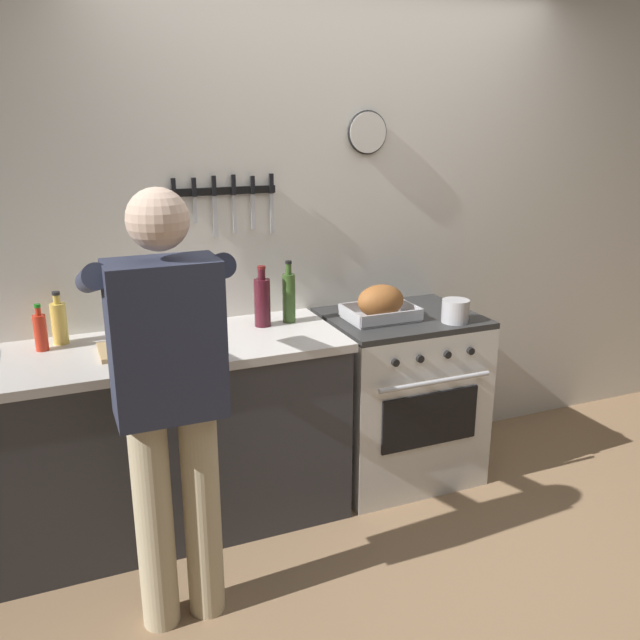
{
  "coord_description": "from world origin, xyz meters",
  "views": [
    {
      "loc": [
        -1.44,
        -1.89,
        1.88
      ],
      "look_at": [
        -0.29,
        0.85,
        0.97
      ],
      "focal_mm": 37.6,
      "sensor_mm": 36.0,
      "label": 1
    }
  ],
  "objects_px": {
    "person_cook": "(168,388)",
    "bottle_olive_oil": "(289,297)",
    "bottle_cooking_oil": "(59,322)",
    "bottle_hot_sauce": "(40,331)",
    "stove": "(399,396)",
    "bottle_wine_red": "(262,301)",
    "saucepan": "(455,311)",
    "roasting_pan": "(381,304)",
    "cutting_board": "(142,348)"
  },
  "relations": [
    {
      "from": "saucepan",
      "to": "cutting_board",
      "type": "bearing_deg",
      "value": 173.39
    },
    {
      "from": "bottle_hot_sauce",
      "to": "bottle_olive_oil",
      "type": "distance_m",
      "value": 1.14
    },
    {
      "from": "saucepan",
      "to": "bottle_wine_red",
      "type": "bearing_deg",
      "value": 161.0
    },
    {
      "from": "bottle_cooking_oil",
      "to": "bottle_wine_red",
      "type": "bearing_deg",
      "value": -6.01
    },
    {
      "from": "person_cook",
      "to": "cutting_board",
      "type": "distance_m",
      "value": 0.6
    },
    {
      "from": "cutting_board",
      "to": "bottle_wine_red",
      "type": "relative_size",
      "value": 1.21
    },
    {
      "from": "stove",
      "to": "bottle_cooking_oil",
      "type": "distance_m",
      "value": 1.74
    },
    {
      "from": "person_cook",
      "to": "bottle_cooking_oil",
      "type": "distance_m",
      "value": 0.9
    },
    {
      "from": "roasting_pan",
      "to": "bottle_wine_red",
      "type": "relative_size",
      "value": 1.18
    },
    {
      "from": "roasting_pan",
      "to": "cutting_board",
      "type": "xyz_separation_m",
      "value": [
        -1.18,
        -0.01,
        -0.07
      ]
    },
    {
      "from": "bottle_hot_sauce",
      "to": "stove",
      "type": "bearing_deg",
      "value": -4.45
    },
    {
      "from": "bottle_cooking_oil",
      "to": "person_cook",
      "type": "bearing_deg",
      "value": -68.61
    },
    {
      "from": "cutting_board",
      "to": "roasting_pan",
      "type": "bearing_deg",
      "value": 0.63
    },
    {
      "from": "bottle_wine_red",
      "to": "bottle_hot_sauce",
      "type": "height_order",
      "value": "bottle_wine_red"
    },
    {
      "from": "bottle_wine_red",
      "to": "bottle_cooking_oil",
      "type": "distance_m",
      "value": 0.92
    },
    {
      "from": "person_cook",
      "to": "bottle_olive_oil",
      "type": "bearing_deg",
      "value": -54.57
    },
    {
      "from": "stove",
      "to": "bottle_hot_sauce",
      "type": "bearing_deg",
      "value": 175.55
    },
    {
      "from": "saucepan",
      "to": "bottle_cooking_oil",
      "type": "distance_m",
      "value": 1.86
    },
    {
      "from": "bottle_cooking_oil",
      "to": "bottle_olive_oil",
      "type": "distance_m",
      "value": 1.06
    },
    {
      "from": "stove",
      "to": "cutting_board",
      "type": "relative_size",
      "value": 2.5
    },
    {
      "from": "bottle_cooking_oil",
      "to": "bottle_hot_sauce",
      "type": "height_order",
      "value": "bottle_cooking_oil"
    },
    {
      "from": "bottle_wine_red",
      "to": "bottle_hot_sauce",
      "type": "bearing_deg",
      "value": 178.28
    },
    {
      "from": "bottle_cooking_oil",
      "to": "bottle_hot_sauce",
      "type": "distance_m",
      "value": 0.1
    },
    {
      "from": "roasting_pan",
      "to": "bottle_hot_sauce",
      "type": "xyz_separation_m",
      "value": [
        -1.58,
        0.15,
        0.01
      ]
    },
    {
      "from": "bottle_wine_red",
      "to": "saucepan",
      "type": "bearing_deg",
      "value": -19.0
    },
    {
      "from": "bottle_wine_red",
      "to": "person_cook",
      "type": "bearing_deg",
      "value": -128.71
    },
    {
      "from": "roasting_pan",
      "to": "cutting_board",
      "type": "relative_size",
      "value": 0.98
    },
    {
      "from": "bottle_hot_sauce",
      "to": "bottle_olive_oil",
      "type": "xyz_separation_m",
      "value": [
        1.14,
        -0.02,
        0.04
      ]
    },
    {
      "from": "roasting_pan",
      "to": "bottle_olive_oil",
      "type": "height_order",
      "value": "bottle_olive_oil"
    },
    {
      "from": "person_cook",
      "to": "bottle_olive_oil",
      "type": "relative_size",
      "value": 5.38
    },
    {
      "from": "cutting_board",
      "to": "bottle_cooking_oil",
      "type": "bearing_deg",
      "value": 144.02
    },
    {
      "from": "cutting_board",
      "to": "bottle_hot_sauce",
      "type": "distance_m",
      "value": 0.44
    },
    {
      "from": "bottle_hot_sauce",
      "to": "bottle_olive_oil",
      "type": "relative_size",
      "value": 0.67
    },
    {
      "from": "saucepan",
      "to": "cutting_board",
      "type": "height_order",
      "value": "saucepan"
    },
    {
      "from": "bottle_wine_red",
      "to": "bottle_cooking_oil",
      "type": "xyz_separation_m",
      "value": [
        -0.92,
        0.1,
        -0.02
      ]
    },
    {
      "from": "bottle_hot_sauce",
      "to": "cutting_board",
      "type": "bearing_deg",
      "value": -22.51
    },
    {
      "from": "stove",
      "to": "bottle_olive_oil",
      "type": "distance_m",
      "value": 0.82
    },
    {
      "from": "person_cook",
      "to": "stove",
      "type": "bearing_deg",
      "value": -74.32
    },
    {
      "from": "saucepan",
      "to": "bottle_olive_oil",
      "type": "bearing_deg",
      "value": 157.07
    },
    {
      "from": "roasting_pan",
      "to": "bottle_olive_oil",
      "type": "xyz_separation_m",
      "value": [
        -0.44,
        0.13,
        0.05
      ]
    },
    {
      "from": "person_cook",
      "to": "bottle_hot_sauce",
      "type": "bearing_deg",
      "value": 17.7
    },
    {
      "from": "bottle_cooking_oil",
      "to": "bottle_olive_oil",
      "type": "height_order",
      "value": "bottle_olive_oil"
    },
    {
      "from": "person_cook",
      "to": "roasting_pan",
      "type": "xyz_separation_m",
      "value": [
        1.17,
        0.61,
        0.03
      ]
    },
    {
      "from": "stove",
      "to": "roasting_pan",
      "type": "distance_m",
      "value": 0.55
    },
    {
      "from": "cutting_board",
      "to": "person_cook",
      "type": "bearing_deg",
      "value": -89.37
    },
    {
      "from": "stove",
      "to": "cutting_board",
      "type": "height_order",
      "value": "cutting_board"
    },
    {
      "from": "person_cook",
      "to": "saucepan",
      "type": "height_order",
      "value": "person_cook"
    },
    {
      "from": "person_cook",
      "to": "bottle_olive_oil",
      "type": "distance_m",
      "value": 1.05
    },
    {
      "from": "stove",
      "to": "person_cook",
      "type": "xyz_separation_m",
      "value": [
        -1.31,
        -0.63,
        0.5
      ]
    },
    {
      "from": "person_cook",
      "to": "roasting_pan",
      "type": "distance_m",
      "value": 1.32
    }
  ]
}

